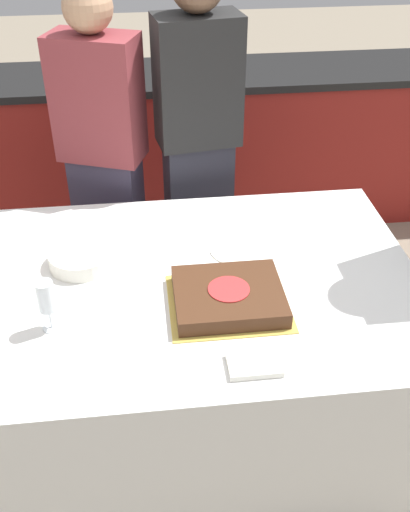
# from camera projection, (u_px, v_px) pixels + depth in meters

# --- Properties ---
(ground_plane) EXTENTS (14.00, 14.00, 0.00)m
(ground_plane) POSITION_uv_depth(u_px,v_px,m) (190.00, 415.00, 2.53)
(ground_plane) COLOR gray
(back_counter) EXTENTS (4.40, 0.58, 0.92)m
(back_counter) POSITION_uv_depth(u_px,v_px,m) (163.00, 148.00, 3.60)
(back_counter) COLOR maroon
(back_counter) RESTS_ON ground_plane
(dining_table) EXTENTS (1.66, 1.15, 0.72)m
(dining_table) POSITION_uv_depth(u_px,v_px,m) (189.00, 354.00, 2.33)
(dining_table) COLOR white
(dining_table) RESTS_ON ground_plane
(cake) EXTENTS (0.40, 0.35, 0.06)m
(cake) POSITION_uv_depth(u_px,v_px,m) (229.00, 297.00, 1.99)
(cake) COLOR gold
(cake) RESTS_ON dining_table
(plate_stack) EXTENTS (0.23, 0.23, 0.06)m
(plate_stack) POSITION_uv_depth(u_px,v_px,m) (81.00, 258.00, 2.18)
(plate_stack) COLOR white
(plate_stack) RESTS_ON dining_table
(wine_glass) EXTENTS (0.06, 0.06, 0.18)m
(wine_glass) POSITION_uv_depth(u_px,v_px,m) (46.00, 298.00, 1.84)
(wine_glass) COLOR white
(wine_glass) RESTS_ON dining_table
(side_plate_near_cake) EXTENTS (0.20, 0.20, 0.00)m
(side_plate_near_cake) POSITION_uv_depth(u_px,v_px,m) (237.00, 250.00, 2.27)
(side_plate_near_cake) COLOR white
(side_plate_near_cake) RESTS_ON dining_table
(utensil_pile) EXTENTS (0.16, 0.11, 0.02)m
(utensil_pile) POSITION_uv_depth(u_px,v_px,m) (254.00, 364.00, 1.77)
(utensil_pile) COLOR white
(utensil_pile) RESTS_ON dining_table
(person_cutting_cake) EXTENTS (0.38, 0.25, 1.64)m
(person_cutting_cake) POSITION_uv_depth(u_px,v_px,m) (198.00, 147.00, 2.69)
(person_cutting_cake) COLOR #282833
(person_cutting_cake) RESTS_ON ground_plane
(person_standing_back) EXTENTS (0.41, 0.31, 1.57)m
(person_standing_back) POSITION_uv_depth(u_px,v_px,m) (104.00, 161.00, 2.68)
(person_standing_back) COLOR #383347
(person_standing_back) RESTS_ON ground_plane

